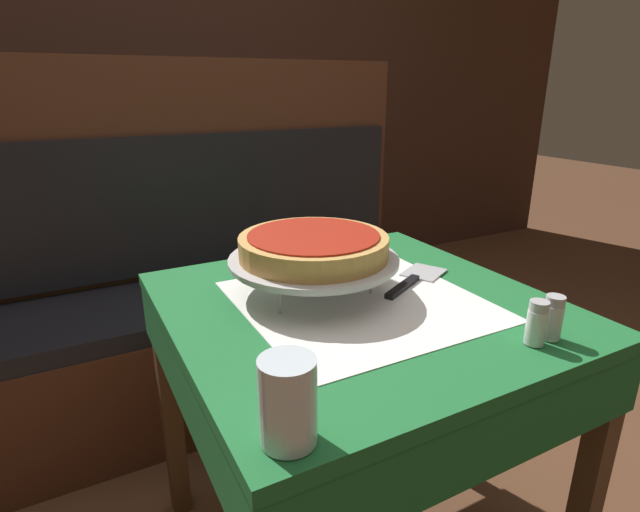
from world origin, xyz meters
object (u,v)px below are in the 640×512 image
(condiment_caddy, at_px, (243,170))
(water_glass_near, at_px, (288,401))
(deep_dish_pizza, at_px, (314,245))
(dining_table_front, at_px, (358,342))
(pizza_server, at_px, (414,279))
(pepper_shaker, at_px, (553,318))
(pizza_pan_stand, at_px, (314,261))
(salt_shaker, at_px, (537,323))
(booth_bench, at_px, (216,311))
(dining_table_rear, at_px, (248,196))

(condiment_caddy, bearing_deg, water_glass_near, -108.10)
(deep_dish_pizza, bearing_deg, dining_table_front, -52.42)
(pizza_server, bearing_deg, pepper_shaker, -82.63)
(pizza_server, xyz_separation_m, condiment_caddy, (0.12, 1.53, 0.04))
(dining_table_front, relative_size, pizza_pan_stand, 2.11)
(pizza_server, distance_m, salt_shaker, 0.35)
(booth_bench, relative_size, pizza_server, 6.99)
(dining_table_rear, height_order, pepper_shaker, pepper_shaker)
(booth_bench, distance_m, pizza_server, 0.95)
(water_glass_near, bearing_deg, pepper_shaker, 2.96)
(deep_dish_pizza, bearing_deg, dining_table_rear, 75.41)
(pizza_pan_stand, bearing_deg, dining_table_rear, 75.41)
(booth_bench, bearing_deg, pepper_shaker, -75.36)
(deep_dish_pizza, xyz_separation_m, pizza_server, (0.24, -0.05, -0.11))
(dining_table_rear, xyz_separation_m, condiment_caddy, (-0.03, -0.04, 0.15))
(pizza_pan_stand, height_order, water_glass_near, water_glass_near)
(booth_bench, height_order, pizza_server, booth_bench)
(salt_shaker, distance_m, condiment_caddy, 1.88)
(dining_table_front, bearing_deg, salt_shaker, -60.08)
(pizza_pan_stand, relative_size, deep_dish_pizza, 1.15)
(dining_table_front, xyz_separation_m, water_glass_near, (-0.32, -0.34, 0.16))
(pizza_pan_stand, height_order, pizza_server, pizza_pan_stand)
(pizza_pan_stand, distance_m, salt_shaker, 0.47)
(deep_dish_pizza, relative_size, pepper_shaker, 3.89)
(booth_bench, relative_size, deep_dish_pizza, 5.16)
(dining_table_rear, bearing_deg, salt_shaker, -94.47)
(pepper_shaker, xyz_separation_m, condiment_caddy, (0.07, 1.88, -0.00))
(pizza_pan_stand, distance_m, pizza_server, 0.26)
(dining_table_rear, bearing_deg, dining_table_front, -101.59)
(booth_bench, distance_m, salt_shaker, 1.28)
(dining_table_front, xyz_separation_m, pepper_shaker, (0.22, -0.31, 0.14))
(dining_table_front, xyz_separation_m, salt_shaker, (0.18, -0.31, 0.14))
(dining_table_front, bearing_deg, deep_dish_pizza, 127.58)
(dining_table_rear, height_order, salt_shaker, salt_shaker)
(dining_table_rear, distance_m, water_glass_near, 2.06)
(deep_dish_pizza, bearing_deg, pizza_server, -11.80)
(condiment_caddy, bearing_deg, dining_table_rear, 53.92)
(deep_dish_pizza, distance_m, water_glass_near, 0.50)
(booth_bench, bearing_deg, deep_dish_pizza, -88.65)
(dining_table_front, bearing_deg, pepper_shaker, -54.49)
(deep_dish_pizza, bearing_deg, pizza_pan_stand, 116.57)
(condiment_caddy, bearing_deg, dining_table_front, -100.78)
(deep_dish_pizza, bearing_deg, booth_bench, 91.35)
(booth_bench, xyz_separation_m, pepper_shaker, (0.31, -1.18, 0.41))
(pizza_server, distance_m, condiment_caddy, 1.53)
(dining_table_rear, xyz_separation_m, booth_bench, (-0.41, -0.74, -0.26))
(deep_dish_pizza, bearing_deg, condiment_caddy, 76.16)
(pizza_server, xyz_separation_m, pepper_shaker, (0.04, -0.35, 0.04))
(dining_table_rear, bearing_deg, deep_dish_pizza, -104.59)
(pizza_server, bearing_deg, deep_dish_pizza, 168.20)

